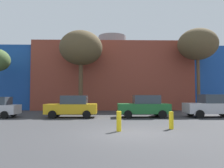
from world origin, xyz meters
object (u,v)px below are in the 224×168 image
object	(u,v)px
parked_car_1	(72,106)
bare_tree_2	(81,49)
bare_tree_1	(198,45)
bollard_yellow_1	(119,121)
parked_car_2	(144,106)
parked_car_3	(212,106)
bollard_yellow_0	(171,120)

from	to	relation	value
parked_car_1	bare_tree_2	xyz separation A→B (m)	(-0.00, 5.69, 5.96)
parked_car_1	bare_tree_2	distance (m)	8.24
bare_tree_1	bollard_yellow_1	size ratio (longest dim) A/B	9.11
parked_car_2	bare_tree_1	size ratio (longest dim) A/B	0.46
parked_car_3	bare_tree_1	world-z (taller)	bare_tree_1
bare_tree_2	bare_tree_1	bearing A→B (deg)	0.15
parked_car_1	bollard_yellow_0	distance (m)	8.82
parked_car_1	bollard_yellow_1	world-z (taller)	parked_car_1
parked_car_2	parked_car_1	bearing A→B (deg)	-0.00
bollard_yellow_1	parked_car_3	bearing A→B (deg)	40.49
parked_car_1	bollard_yellow_1	bearing A→B (deg)	116.31
parked_car_1	parked_car_3	xyz separation A→B (m)	(11.49, -0.00, 0.05)
bare_tree_1	bare_tree_2	bearing A→B (deg)	-179.85
parked_car_1	parked_car_3	distance (m)	11.49
parked_car_3	parked_car_2	bearing A→B (deg)	0.00
bare_tree_1	bare_tree_2	world-z (taller)	bare_tree_1
bare_tree_2	bollard_yellow_0	xyz separation A→B (m)	(6.24, -11.91, -6.39)
bare_tree_1	bollard_yellow_0	distance (m)	15.26
parked_car_3	bollard_yellow_1	xyz separation A→B (m)	(-8.08, -6.90, -0.43)
bare_tree_2	parked_car_2	bearing A→B (deg)	-44.22
parked_car_3	bollard_yellow_1	size ratio (longest dim) A/B	4.30
parked_car_2	bare_tree_1	distance (m)	11.06
parked_car_1	bare_tree_1	world-z (taller)	bare_tree_1
parked_car_1	bare_tree_1	size ratio (longest dim) A/B	0.45
parked_car_1	parked_car_2	distance (m)	5.85
parked_car_1	bare_tree_2	world-z (taller)	bare_tree_2
parked_car_3	bare_tree_1	size ratio (longest dim) A/B	0.47
parked_car_3	bare_tree_2	size ratio (longest dim) A/B	0.49
parked_car_3	bollard_yellow_1	world-z (taller)	parked_car_3
bare_tree_2	bollard_yellow_1	xyz separation A→B (m)	(3.41, -12.59, -6.35)
parked_car_2	bollard_yellow_0	size ratio (longest dim) A/B	4.52
bollard_yellow_0	bollard_yellow_1	bearing A→B (deg)	-166.58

